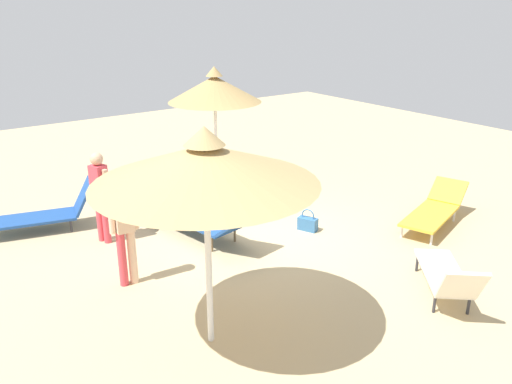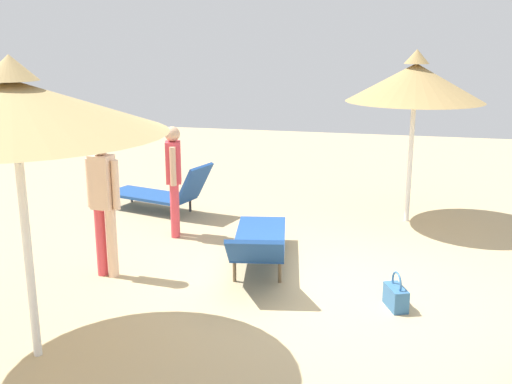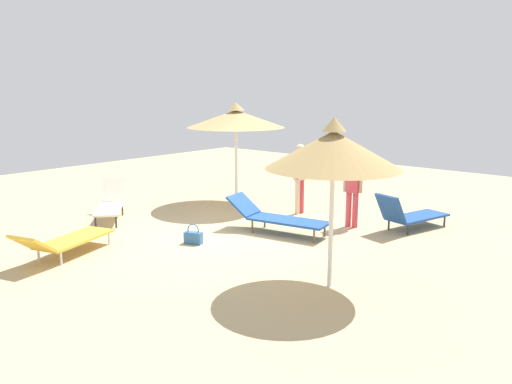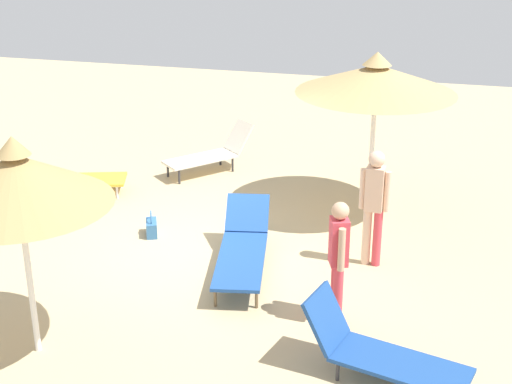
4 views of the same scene
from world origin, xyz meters
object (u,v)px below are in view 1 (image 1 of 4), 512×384
Objects in this scene: parasol_umbrella_near_left at (205,164)px; person_standing_edge at (124,222)px; handbag at (308,223)px; lounge_chair_back at (206,220)px; lounge_chair_far_right at (448,276)px; lounge_chair_front at (48,212)px; person_standing_far_left at (100,192)px; parasol_umbrella_center at (215,89)px; lounge_chair_near_right at (435,209)px.

parasol_umbrella_near_left reaches higher than person_standing_edge.
lounge_chair_back is at bearing -114.35° from handbag.
lounge_chair_front is at bearing -147.15° from lounge_chair_far_right.
parasol_umbrella_near_left reaches higher than person_standing_far_left.
lounge_chair_back is 1.44× the size of person_standing_far_left.
parasol_umbrella_center is at bearing 131.76° from person_standing_edge.
parasol_umbrella_near_left is 2.39m from person_standing_edge.
parasol_umbrella_near_left is 3.92m from person_standing_far_left.
person_standing_far_left is at bearing -123.53° from lounge_chair_back.
parasol_umbrella_center reaches higher than person_standing_far_left.
lounge_chair_far_right is at bearing -1.66° from parasol_umbrella_center.
handbag is (1.81, 3.29, -0.80)m from person_standing_far_left.
parasol_umbrella_center is at bearing 178.34° from lounge_chair_far_right.
lounge_chair_front is (-5.99, -3.87, -0.04)m from lounge_chair_far_right.
person_standing_edge is at bearing -8.91° from person_standing_far_left.
parasol_umbrella_near_left is 3.64m from lounge_chair_back.
parasol_umbrella_near_left is 3.97m from lounge_chair_far_right.
person_standing_far_left is (1.12, 0.65, 0.59)m from lounge_chair_front.
person_standing_edge reaches higher than lounge_chair_back.
person_standing_far_left is at bearing -119.31° from lounge_chair_near_right.
parasol_umbrella_near_left reaches higher than lounge_chair_far_right.
handbag is (3.41, -0.12, -2.10)m from parasol_umbrella_center.
parasol_umbrella_center is 1.59× the size of lounge_chair_far_right.
lounge_chair_back is (2.61, -1.87, -1.86)m from parasol_umbrella_center.
lounge_chair_back is at bearing 110.37° from person_standing_edge.
parasol_umbrella_near_left is 5.86m from lounge_chair_near_right.
parasol_umbrella_center is 4.00m from handbag.
lounge_chair_far_right is (6.47, -0.19, -1.84)m from parasol_umbrella_center.
lounge_chair_front is (-4.18, -6.10, 0.04)m from lounge_chair_near_right.
person_standing_edge is at bearing -132.41° from lounge_chair_far_right.
parasol_umbrella_near_left reaches higher than handbag.
lounge_chair_far_right reaches higher than handbag.
person_standing_edge is (3.28, -3.68, -1.21)m from parasol_umbrella_center.
lounge_chair_far_right is 4.21m from lounge_chair_back.
lounge_chair_front is (0.47, -4.06, -1.88)m from parasol_umbrella_center.
lounge_chair_near_right is at bearing 96.23° from parasol_umbrella_near_left.
lounge_chair_front is (-2.14, -2.18, -0.02)m from lounge_chair_back.
parasol_umbrella_near_left is at bearing 7.45° from person_standing_edge.
handbag is (0.79, 1.75, -0.23)m from lounge_chair_back.
parasol_umbrella_near_left reaches higher than lounge_chair_near_right.
lounge_chair_back is 1.93m from person_standing_far_left.
person_standing_edge is at bearing -91.99° from handbag.
person_standing_edge is (-1.97, -0.26, -1.33)m from parasol_umbrella_near_left.
handbag is (-3.06, 0.07, -0.26)m from lounge_chair_far_right.
handbag is at bearing 65.65° from lounge_chair_back.
person_standing_edge reaches higher than lounge_chair_near_right.
person_standing_edge is at bearing 7.74° from lounge_chair_front.
lounge_chair_near_right is (-1.81, 2.23, -0.08)m from lounge_chair_far_right.
lounge_chair_far_right reaches higher than lounge_chair_back.
lounge_chair_back is at bearing 56.47° from person_standing_far_left.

